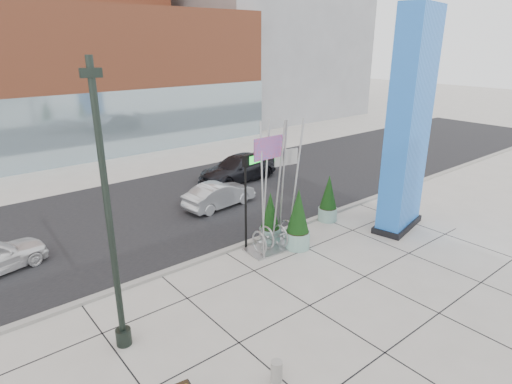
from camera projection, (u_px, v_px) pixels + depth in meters
ground at (268, 303)px, 14.63m from camera, size 160.00×160.00×0.00m
street_asphalt at (141, 216)px, 21.93m from camera, size 80.00×12.00×0.02m
curb_edge at (205, 258)px, 17.53m from camera, size 80.00×0.30×0.12m
tower_podium at (52, 82)px, 33.13m from camera, size 34.00×10.00×11.00m
tower_glass_front at (77, 129)px, 30.62m from camera, size 34.00×0.60×5.00m
building_grey_parking at (259, 36)px, 50.50m from camera, size 20.00×18.00×18.00m
blue_pylon at (409, 128)px, 19.05m from camera, size 3.20×1.94×9.96m
lamp_post at (112, 242)px, 11.54m from camera, size 0.55×0.45×8.17m
public_art_sculpture at (274, 216)px, 18.06m from camera, size 2.54×1.38×5.61m
concrete_bollard at (277, 371)px, 11.19m from camera, size 0.31×0.31×0.61m
overhead_street_sign at (259, 166)px, 17.83m from camera, size 1.94×0.51×4.12m
round_planter_east at (328, 199)px, 21.05m from camera, size 0.94×0.94×2.35m
round_planter_mid at (270, 219)px, 18.80m from camera, size 0.93×0.93×2.32m
round_planter_west at (298, 220)px, 18.16m from camera, size 1.08×1.08×2.69m
car_silver_mid at (219, 195)px, 22.91m from camera, size 4.23×1.89×1.35m
car_dark_east at (238, 169)px, 27.23m from camera, size 5.69×2.69×1.60m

